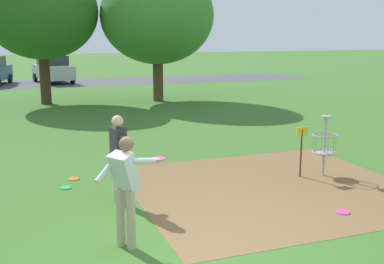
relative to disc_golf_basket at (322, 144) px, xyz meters
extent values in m
plane|color=#3D6B28|center=(-3.97, -2.73, -0.75)|extent=(160.00, 160.00, 0.00)
cube|color=brown|center=(-1.51, -0.38, -0.75)|extent=(5.71, 5.25, 0.01)
cylinder|color=#9E9EA3|center=(0.06, -0.01, -0.08)|extent=(0.05, 0.05, 1.35)
cylinder|color=#9E9EA3|center=(0.06, -0.01, 0.62)|extent=(0.24, 0.24, 0.04)
torus|color=#9E9EA3|center=(0.06, -0.01, 0.20)|extent=(0.58, 0.58, 0.02)
torus|color=#9E9EA3|center=(0.06, -0.01, -0.20)|extent=(0.55, 0.55, 0.03)
cylinder|color=#9E9EA3|center=(0.06, -0.01, -0.22)|extent=(0.48, 0.48, 0.02)
cylinder|color=gray|center=(0.30, -0.01, 0.00)|extent=(0.01, 0.01, 0.40)
cylinder|color=gray|center=(0.25, 0.13, 0.00)|extent=(0.01, 0.01, 0.40)
cylinder|color=gray|center=(0.13, 0.22, 0.00)|extent=(0.01, 0.01, 0.40)
cylinder|color=gray|center=(-0.01, 0.22, 0.00)|extent=(0.01, 0.01, 0.40)
cylinder|color=gray|center=(-0.13, 0.13, 0.00)|extent=(0.01, 0.01, 0.40)
cylinder|color=gray|center=(-0.18, -0.01, 0.00)|extent=(0.01, 0.01, 0.40)
cylinder|color=gray|center=(-0.13, -0.15, 0.00)|extent=(0.01, 0.01, 0.40)
cylinder|color=gray|center=(-0.01, -0.24, 0.00)|extent=(0.01, 0.01, 0.40)
cylinder|color=gray|center=(0.13, -0.24, 0.00)|extent=(0.01, 0.01, 0.40)
cylinder|color=gray|center=(0.25, -0.15, 0.00)|extent=(0.01, 0.01, 0.40)
cylinder|color=#4C3823|center=(-0.49, 0.09, -0.20)|extent=(0.04, 0.04, 1.10)
cube|color=gold|center=(-0.49, 0.09, 0.30)|extent=(0.28, 0.03, 0.20)
cylinder|color=slate|center=(-4.72, -0.11, -0.29)|extent=(0.14, 0.14, 0.92)
cylinder|color=slate|center=(-4.68, -0.33, -0.29)|extent=(0.14, 0.14, 0.92)
cube|color=#2D2D33|center=(-4.70, -0.22, 0.45)|extent=(0.28, 0.39, 0.56)
sphere|color=beige|center=(-4.70, -0.22, 0.85)|extent=(0.22, 0.22, 0.22)
cylinder|color=#2D2D33|center=(-4.71, -0.03, 0.36)|extent=(0.18, 0.12, 0.55)
cylinder|color=#2D2D33|center=(-4.65, -0.40, 0.36)|extent=(0.18, 0.12, 0.55)
cylinder|color=gold|center=(-4.52, -0.19, 0.22)|extent=(0.22, 0.22, 0.02)
cylinder|color=tan|center=(-5.06, -2.05, -0.29)|extent=(0.14, 0.14, 0.92)
cylinder|color=tan|center=(-4.94, -2.24, -0.29)|extent=(0.14, 0.14, 0.92)
cube|color=silver|center=(-5.00, -2.15, 0.45)|extent=(0.52, 0.51, 0.60)
sphere|color=brown|center=(-4.95, -2.11, 0.85)|extent=(0.22, 0.22, 0.22)
cylinder|color=silver|center=(-4.66, -2.12, 0.56)|extent=(0.54, 0.40, 0.21)
cylinder|color=#E53D99|center=(-4.43, -1.96, 0.53)|extent=(0.22, 0.22, 0.02)
cylinder|color=silver|center=(-5.24, -2.11, 0.49)|extent=(0.45, 0.34, 0.37)
cylinder|color=green|center=(-5.60, 1.07, -0.74)|extent=(0.24, 0.24, 0.02)
cylinder|color=#E53D99|center=(-1.00, -2.11, -0.74)|extent=(0.26, 0.26, 0.02)
cylinder|color=orange|center=(-5.37, 1.66, -0.74)|extent=(0.25, 0.25, 0.02)
cylinder|color=#422D1E|center=(-5.22, 14.27, 0.41)|extent=(0.49, 0.49, 2.32)
ellipsoid|color=#2D6623|center=(-5.22, 14.27, 3.49)|extent=(5.13, 5.13, 4.36)
cylinder|color=#4C3823|center=(0.01, 13.43, 0.28)|extent=(0.50, 0.50, 2.06)
ellipsoid|color=#428433|center=(0.01, 13.43, 3.33)|extent=(5.39, 5.39, 4.58)
cube|color=#4C4C51|center=(-3.97, 24.01, -0.75)|extent=(36.00, 6.00, 0.01)
cylinder|color=black|center=(-6.94, 25.51, -0.45)|extent=(0.33, 0.63, 0.60)
cube|color=#B2B7BC|center=(-4.17, 24.57, 0.00)|extent=(2.62, 4.48, 0.90)
cube|color=#2D333D|center=(-4.17, 24.57, 0.77)|extent=(2.00, 2.46, 0.64)
cylinder|color=black|center=(-5.32, 25.66, -0.45)|extent=(0.30, 0.62, 0.60)
cylinder|color=black|center=(-3.55, 26.03, -0.45)|extent=(0.30, 0.62, 0.60)
cylinder|color=black|center=(-4.78, 23.11, -0.45)|extent=(0.30, 0.62, 0.60)
cylinder|color=black|center=(-3.02, 23.48, -0.45)|extent=(0.30, 0.62, 0.60)
camera|label=1|loc=(-6.36, -8.77, 2.41)|focal=44.11mm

